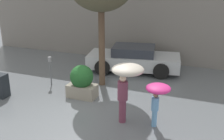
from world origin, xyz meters
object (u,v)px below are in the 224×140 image
Objects in this scene: person_child at (157,93)px; parked_car_near at (134,59)px; person_adult at (126,77)px; planter_box at (82,81)px; newspaper_box at (0,86)px; parking_meter at (50,65)px.

person_child is 5.28m from parked_car_near.
planter_box is at bearing 137.39° from person_adult.
person_child is (3.10, -1.17, 0.50)m from planter_box.
newspaper_box is (-2.89, -1.08, -0.18)m from planter_box.
planter_box is at bearing -163.22° from person_child.
planter_box is at bearing 20.50° from newspaper_box.
parked_car_near reaches higher than newspaper_box.
parking_meter is at bearing 127.42° from parked_car_near.
person_child is at bearing -165.59° from parked_car_near.
planter_box is 3.35m from person_child.
planter_box is 3.72m from parked_car_near.
newspaper_box is (-5.99, 0.09, -0.69)m from person_child.
person_adult is at bearing -175.88° from parked_car_near.
parking_meter is at bearing -162.96° from person_child.
parking_meter is (-3.92, 1.85, -0.64)m from person_adult.
person_child reaches higher than parked_car_near.
newspaper_box is at bearing 130.79° from parked_car_near.
person_adult is 0.42× the size of parked_car_near.
parking_meter is (-1.79, 0.65, 0.24)m from planter_box.
person_adult is 5.04m from parked_car_near.
person_child is 5.22m from parking_meter.
planter_box reaches higher than newspaper_box.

